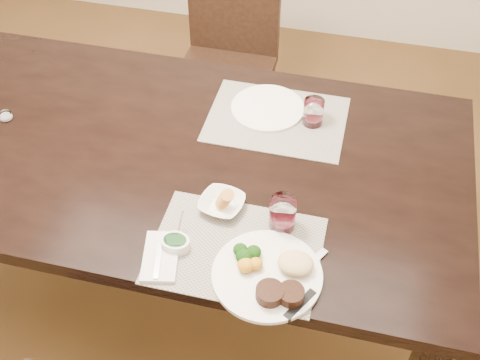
% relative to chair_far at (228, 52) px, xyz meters
% --- Properties ---
extents(ground_plane, '(4.50, 4.50, 0.00)m').
position_rel_chair_far_xyz_m(ground_plane, '(0.00, -0.93, -0.50)').
color(ground_plane, '#402C14').
rests_on(ground_plane, ground).
extents(dining_table, '(2.00, 1.00, 0.75)m').
position_rel_chair_far_xyz_m(dining_table, '(0.00, -0.93, 0.16)').
color(dining_table, black).
rests_on(dining_table, ground).
extents(chair_far, '(0.42, 0.42, 0.90)m').
position_rel_chair_far_xyz_m(chair_far, '(0.00, 0.00, 0.00)').
color(chair_far, black).
rests_on(chair_far, ground).
extents(placemat_near, '(0.46, 0.34, 0.00)m').
position_rel_chair_far_xyz_m(placemat_near, '(0.35, -1.27, 0.25)').
color(placemat_near, gray).
rests_on(placemat_near, dining_table).
extents(placemat_far, '(0.46, 0.34, 0.00)m').
position_rel_chair_far_xyz_m(placemat_far, '(0.35, -0.70, 0.25)').
color(placemat_far, gray).
rests_on(placemat_far, dining_table).
extents(dinner_plate, '(0.29, 0.29, 0.05)m').
position_rel_chair_far_xyz_m(dinner_plate, '(0.47, -1.34, 0.27)').
color(dinner_plate, silver).
rests_on(dinner_plate, placemat_near).
extents(napkin_fork, '(0.13, 0.18, 0.02)m').
position_rel_chair_far_xyz_m(napkin_fork, '(0.16, -1.35, 0.26)').
color(napkin_fork, white).
rests_on(napkin_fork, placemat_near).
extents(steak_knife, '(0.09, 0.25, 0.01)m').
position_rel_chair_far_xyz_m(steak_knife, '(0.55, -1.38, 0.26)').
color(steak_knife, silver).
rests_on(steak_knife, placemat_near).
extents(cracker_bowl, '(0.15, 0.15, 0.06)m').
position_rel_chair_far_xyz_m(cracker_bowl, '(0.28, -1.13, 0.27)').
color(cracker_bowl, silver).
rests_on(cracker_bowl, placemat_near).
extents(sauce_ramekin, '(0.08, 0.12, 0.06)m').
position_rel_chair_far_xyz_m(sauce_ramekin, '(0.19, -1.30, 0.27)').
color(sauce_ramekin, silver).
rests_on(sauce_ramekin, placemat_near).
extents(wine_glass_near, '(0.07, 0.07, 0.10)m').
position_rel_chair_far_xyz_m(wine_glass_near, '(0.46, -1.16, 0.30)').
color(wine_glass_near, silver).
rests_on(wine_glass_near, placemat_near).
extents(far_plate, '(0.25, 0.25, 0.01)m').
position_rel_chair_far_xyz_m(far_plate, '(0.31, -0.66, 0.26)').
color(far_plate, silver).
rests_on(far_plate, placemat_far).
extents(wine_glass_far, '(0.07, 0.07, 0.09)m').
position_rel_chair_far_xyz_m(wine_glass_far, '(0.47, -0.69, 0.29)').
color(wine_glass_far, silver).
rests_on(wine_glass_far, placemat_far).
extents(salt_cellar, '(0.05, 0.05, 0.02)m').
position_rel_chair_far_xyz_m(salt_cellar, '(-0.54, -0.91, 0.26)').
color(salt_cellar, silver).
rests_on(salt_cellar, dining_table).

